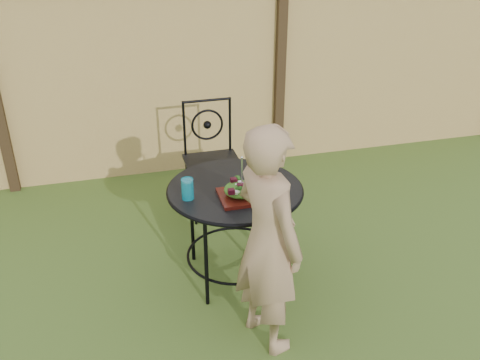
{
  "coord_description": "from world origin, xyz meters",
  "views": [
    {
      "loc": [
        -0.37,
        -2.68,
        2.44
      ],
      "look_at": [
        0.44,
        0.42,
        0.75
      ],
      "focal_mm": 40.0,
      "sensor_mm": 36.0,
      "label": 1
    }
  ],
  "objects": [
    {
      "name": "ground",
      "position": [
        0.0,
        0.0,
        0.0
      ],
      "size": [
        60.0,
        60.0,
        0.0
      ],
      "primitive_type": "plane",
      "color": "#2D4D18",
      "rests_on": "ground"
    },
    {
      "name": "fence",
      "position": [
        -0.0,
        2.19,
        0.95
      ],
      "size": [
        8.0,
        0.12,
        1.9
      ],
      "color": "#F0C977",
      "rests_on": "ground"
    },
    {
      "name": "patio_table",
      "position": [
        0.39,
        0.37,
        0.59
      ],
      "size": [
        0.92,
        0.92,
        0.72
      ],
      "color": "black",
      "rests_on": "ground"
    },
    {
      "name": "patio_chair",
      "position": [
        0.44,
        1.37,
        0.5
      ],
      "size": [
        0.46,
        0.46,
        0.95
      ],
      "color": "black",
      "rests_on": "ground"
    },
    {
      "name": "diner",
      "position": [
        0.42,
        -0.28,
        0.72
      ],
      "size": [
        0.5,
        0.61,
        1.43
      ],
      "primitive_type": "imported",
      "rotation": [
        0.0,
        0.0,
        1.92
      ],
      "color": "#A07D5B",
      "rests_on": "ground"
    },
    {
      "name": "salad_plate",
      "position": [
        0.39,
        0.22,
        0.74
      ],
      "size": [
        0.27,
        0.27,
        0.02
      ],
      "primitive_type": "cube",
      "color": "#3D080B",
      "rests_on": "patio_table"
    },
    {
      "name": "salad",
      "position": [
        0.39,
        0.22,
        0.79
      ],
      "size": [
        0.21,
        0.21,
        0.08
      ],
      "primitive_type": "ellipsoid",
      "color": "#235614",
      "rests_on": "salad_plate"
    },
    {
      "name": "fork",
      "position": [
        0.4,
        0.22,
        0.92
      ],
      "size": [
        0.01,
        0.01,
        0.18
      ],
      "primitive_type": "cylinder",
      "color": "silver",
      "rests_on": "salad"
    },
    {
      "name": "drinking_glass",
      "position": [
        0.06,
        0.31,
        0.79
      ],
      "size": [
        0.08,
        0.08,
        0.14
      ],
      "primitive_type": "cylinder",
      "color": "#0B748B",
      "rests_on": "patio_table"
    }
  ]
}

